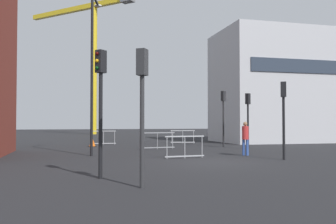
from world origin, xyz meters
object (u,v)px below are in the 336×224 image
(traffic_light_island, at_px, (284,107))
(pedestrian_walking, at_px, (245,136))
(traffic_light_corner, at_px, (101,92))
(traffic_light_near, at_px, (248,111))
(streetlamp_tall, at_px, (93,60))
(traffic_light_verge, at_px, (142,94))
(traffic_light_crosswalk, at_px, (223,109))
(construction_crane, at_px, (91,42))
(traffic_cone_striped, at_px, (92,143))

(traffic_light_island, height_order, pedestrian_walking, traffic_light_island)
(traffic_light_corner, relative_size, traffic_light_near, 1.10)
(streetlamp_tall, relative_size, traffic_light_verge, 2.32)
(traffic_light_crosswalk, bearing_deg, construction_crane, 104.22)
(traffic_light_verge, distance_m, traffic_light_near, 15.37)
(traffic_light_verge, bearing_deg, pedestrian_walking, 49.57)
(pedestrian_walking, bearing_deg, traffic_light_near, 61.89)
(streetlamp_tall, xyz_separation_m, traffic_light_near, (10.01, 2.35, -2.54))
(pedestrian_walking, bearing_deg, traffic_cone_striped, 129.38)
(streetlamp_tall, relative_size, traffic_cone_striped, 13.56)
(traffic_light_verge, bearing_deg, traffic_cone_striped, 91.71)
(construction_crane, relative_size, traffic_light_verge, 5.32)
(traffic_light_verge, height_order, traffic_light_corner, traffic_light_corner)
(construction_crane, bearing_deg, traffic_light_crosswalk, -75.78)
(construction_crane, xyz_separation_m, traffic_light_near, (8.72, -33.32, -11.07))
(traffic_light_corner, xyz_separation_m, traffic_cone_striped, (0.45, 15.27, -2.37))
(streetlamp_tall, bearing_deg, traffic_light_near, 13.22)
(construction_crane, relative_size, traffic_light_near, 5.41)
(streetlamp_tall, xyz_separation_m, traffic_light_island, (8.47, -4.37, -2.54))
(construction_crane, relative_size, traffic_light_crosswalk, 4.97)
(construction_crane, height_order, streetlamp_tall, construction_crane)
(traffic_light_verge, bearing_deg, streetlamp_tall, 94.80)
(construction_crane, bearing_deg, traffic_light_island, -79.84)
(construction_crane, xyz_separation_m, pedestrian_walking, (6.46, -37.54, -12.49))
(traffic_light_crosswalk, bearing_deg, streetlamp_tall, -153.98)
(construction_crane, height_order, traffic_cone_striped, construction_crane)
(traffic_light_corner, bearing_deg, traffic_light_verge, -63.25)
(traffic_light_island, xyz_separation_m, traffic_light_crosswalk, (0.72, 8.86, 0.20))
(streetlamp_tall, bearing_deg, pedestrian_walking, -13.50)
(pedestrian_walking, bearing_deg, construction_crane, 99.77)
(traffic_cone_striped, bearing_deg, streetlamp_tall, -92.60)
(streetlamp_tall, distance_m, traffic_light_crosswalk, 10.50)
(streetlamp_tall, bearing_deg, traffic_light_crosswalk, 26.02)
(construction_crane, height_order, traffic_light_near, construction_crane)
(traffic_light_verge, xyz_separation_m, traffic_light_island, (7.63, 5.62, -0.04))
(construction_crane, bearing_deg, traffic_light_corner, -91.86)
(traffic_light_island, bearing_deg, streetlamp_tall, 152.73)
(construction_crane, height_order, traffic_light_corner, construction_crane)
(streetlamp_tall, height_order, traffic_light_crosswalk, streetlamp_tall)
(traffic_light_corner, distance_m, traffic_light_near, 14.54)
(traffic_light_verge, relative_size, traffic_light_near, 1.02)
(streetlamp_tall, distance_m, traffic_light_corner, 8.40)
(traffic_light_verge, relative_size, traffic_light_island, 1.02)
(streetlamp_tall, distance_m, traffic_light_verge, 10.33)
(traffic_light_crosswalk, bearing_deg, traffic_light_near, -69.18)
(traffic_light_verge, bearing_deg, traffic_light_island, 36.35)
(traffic_cone_striped, bearing_deg, traffic_light_corner, -91.68)
(traffic_light_near, distance_m, traffic_cone_striped, 11.04)
(construction_crane, distance_m, traffic_light_corner, 45.10)
(construction_crane, xyz_separation_m, traffic_light_island, (7.18, -40.04, -11.07))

